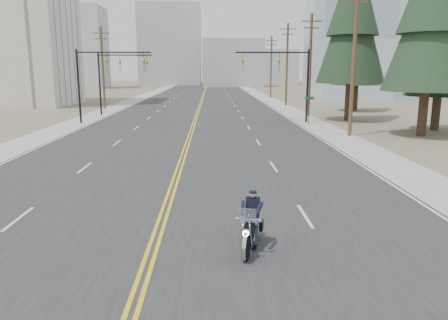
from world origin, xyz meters
The scene contains 25 objects.
ground_plane centered at (0.00, 0.00, 0.00)m, with size 400.00×400.00×0.00m, color #776D56.
road centered at (0.00, 70.00, 0.01)m, with size 20.00×200.00×0.01m, color #303033.
sidewalk_left centered at (-11.50, 70.00, 0.01)m, with size 3.00×200.00×0.01m, color #A5A5A0.
sidewalk_right centered at (11.50, 70.00, 0.01)m, with size 3.00×200.00×0.01m, color #A5A5A0.
traffic_mast_left centered at (-8.98, 32.00, 4.94)m, with size 7.10×0.26×7.00m.
traffic_mast_right centered at (8.98, 32.00, 4.94)m, with size 7.10×0.26×7.00m.
traffic_mast_far centered at (-9.31, 40.00, 4.87)m, with size 6.10×0.26×7.00m.
street_sign centered at (10.80, 30.00, 1.80)m, with size 0.90×0.06×2.62m.
utility_pole_b centered at (12.50, 23.00, 5.98)m, with size 2.20×0.30×11.50m.
utility_pole_c centered at (12.50, 38.00, 5.73)m, with size 2.20×0.30×11.00m.
utility_pole_d centered at (12.50, 53.00, 5.98)m, with size 2.20×0.30×11.50m.
utility_pole_e centered at (12.50, 70.00, 5.73)m, with size 2.20×0.30×11.00m.
utility_pole_left centered at (-12.50, 48.00, 5.48)m, with size 2.20×0.30×10.50m.
glass_building centered at (32.00, 70.00, 10.00)m, with size 24.00×16.00×20.00m, color #9EB5CC.
haze_bldg_a centered at (-35.00, 115.00, 11.00)m, with size 14.00×12.00×22.00m, color #B7BCC6.
haze_bldg_b centered at (8.00, 125.00, 7.00)m, with size 18.00×14.00×14.00m, color #ADB2B7.
haze_bldg_c centered at (40.00, 110.00, 9.00)m, with size 16.00×12.00×18.00m, color #B7BCC6.
haze_bldg_d centered at (-12.00, 140.00, 13.00)m, with size 20.00×15.00×26.00m, color #ADB2B7.
haze_bldg_e centered at (25.00, 150.00, 6.00)m, with size 14.00×14.00×12.00m, color #B7BCC6.
haze_bldg_f centered at (-50.00, 130.00, 8.00)m, with size 12.00×12.00×16.00m, color #ADB2B7.
motorcyclist centered at (2.83, 1.24, 0.85)m, with size 0.93×2.17×1.69m, color black, non-canonical shape.
conifer_near centered at (18.09, 22.83, 10.00)m, with size 6.58×6.58×17.42m.
conifer_mid centered at (20.80, 26.06, 8.39)m, with size 5.49×5.49×14.63m.
conifer_tall centered at (15.62, 33.70, 10.81)m, with size 6.78×6.78×18.82m.
conifer_far centered at (19.63, 43.89, 9.28)m, with size 6.04×6.04×16.18m.
Camera 1 is at (1.73, -10.59, 5.09)m, focal length 35.00 mm.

